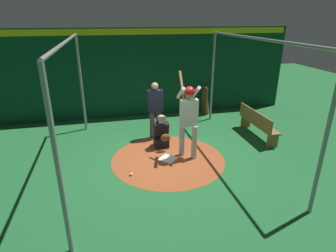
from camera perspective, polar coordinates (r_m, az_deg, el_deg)
ground_plane at (r=7.47m, az=-0.00°, el=-6.80°), size 27.03×27.03×0.00m
dirt_circle at (r=7.46m, az=-0.00°, el=-6.78°), size 3.00×3.00×0.01m
home_plate at (r=7.46m, az=-0.00°, el=-6.71°), size 0.59×0.59×0.01m
batter at (r=7.16m, az=4.24°, el=2.35°), size 0.68×0.49×2.25m
catcher at (r=7.97m, az=-1.32°, el=-1.74°), size 0.58×0.40×0.99m
umpire at (r=8.43m, az=-2.66°, el=3.84°), size 0.22×0.49×1.74m
back_wall at (r=10.46m, az=-4.68°, el=10.85°), size 0.23×11.03×3.20m
cage_frame at (r=6.72m, az=-0.00°, el=9.43°), size 5.47×4.50×3.07m
bat_rack at (r=11.03m, az=7.35°, el=5.33°), size 0.82×0.21×1.05m
bench at (r=9.09m, az=17.79°, el=0.59°), size 1.87×0.36×0.85m
baseball_0 at (r=7.83m, az=-1.17°, el=-5.04°), size 0.07×0.07×0.07m
baseball_1 at (r=6.79m, az=-7.56°, el=-9.73°), size 0.07×0.07×0.07m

